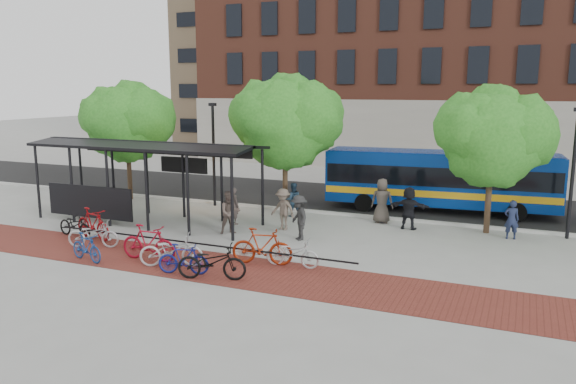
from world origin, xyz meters
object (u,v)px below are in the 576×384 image
at_px(pedestrian_2, 293,200).
at_px(bike_9, 262,246).
at_px(bike_2, 93,234).
at_px(bike_6, 171,250).
at_px(bike_3, 86,247).
at_px(pedestrian_6, 382,201).
at_px(bike_0, 75,225).
at_px(tree_a, 129,119).
at_px(pedestrian_8, 230,213).
at_px(pedestrian_3, 283,209).
at_px(bus_shelter, 143,154).
at_px(lamp_post_left, 214,151).
at_px(tree_b, 287,119).
at_px(bike_10, 292,253).
at_px(tree_c, 495,134).
at_px(pedestrian_1, 234,206).
at_px(pedestrian_9, 299,218).
at_px(bike_1, 93,224).
at_px(bike_7, 183,259).
at_px(pedestrian_5, 409,208).
at_px(pedestrian_7, 512,220).
at_px(bike_8, 212,262).
at_px(bus, 440,177).
at_px(bike_5, 148,243).
at_px(lamp_post_right, 573,170).

bearing_deg(pedestrian_2, bike_9, 73.75).
xyz_separation_m(bike_2, bike_6, (3.98, -0.75, 0.05)).
height_order(bike_3, pedestrian_6, pedestrian_6).
bearing_deg(bike_0, tree_a, 32.27).
bearing_deg(pedestrian_8, pedestrian_3, -2.87).
height_order(bus_shelter, pedestrian_3, bus_shelter).
relative_size(lamp_post_left, bike_0, 2.72).
bearing_deg(tree_b, bike_10, -65.72).
relative_size(tree_b, tree_c, 1.09).
relative_size(bike_2, bike_10, 1.04).
bearing_deg(tree_a, pedestrian_1, -20.06).
bearing_deg(lamp_post_left, pedestrian_9, -34.36).
distance_m(bike_1, pedestrian_3, 7.59).
relative_size(tree_b, bike_7, 3.88).
xyz_separation_m(bike_2, bike_10, (7.70, 0.78, -0.02)).
bearing_deg(pedestrian_5, bike_3, 44.97).
relative_size(bike_9, pedestrian_7, 1.34).
distance_m(tree_b, pedestrian_8, 5.64).
distance_m(bike_1, pedestrian_6, 12.09).
bearing_deg(bus_shelter, tree_c, 15.06).
relative_size(bike_9, pedestrian_9, 1.18).
bearing_deg(pedestrian_1, bike_8, 145.16).
bearing_deg(lamp_post_left, tree_a, -177.08).
height_order(bus, pedestrian_1, bus).
bearing_deg(bike_9, pedestrian_5, -39.38).
relative_size(bike_5, pedestrian_2, 1.33).
relative_size(bus, bike_1, 5.26).
distance_m(bike_7, pedestrian_2, 8.89).
bearing_deg(lamp_post_right, bike_6, -143.69).
height_order(bus_shelter, pedestrian_2, bus_shelter).
distance_m(bike_2, bike_9, 6.70).
xyz_separation_m(lamp_post_left, pedestrian_1, (2.79, -3.06, -1.94)).
bearing_deg(pedestrian_2, pedestrian_6, 155.17).
height_order(pedestrian_5, pedestrian_7, pedestrian_5).
xyz_separation_m(bus, pedestrian_5, (-0.66, -4.01, -0.75)).
bearing_deg(pedestrian_7, bike_8, 34.88).
height_order(bike_1, bike_8, bike_1).
xyz_separation_m(bike_7, bike_10, (2.91, 2.05, -0.02)).
distance_m(pedestrian_1, pedestrian_6, 6.46).
relative_size(pedestrian_3, pedestrian_9, 0.98).
distance_m(lamp_post_right, bike_2, 18.45).
bearing_deg(tree_a, pedestrian_8, -27.41).
bearing_deg(tree_a, bike_5, -48.92).
relative_size(bike_0, bike_1, 0.92).
bearing_deg(pedestrian_7, bike_6, 27.05).
distance_m(bus_shelter, bike_7, 8.24).
bearing_deg(pedestrian_7, bike_3, 22.19).
height_order(bike_5, pedestrian_7, pedestrian_7).
distance_m(bus_shelter, pedestrian_6, 10.66).
bearing_deg(pedestrian_3, bike_0, -137.90).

